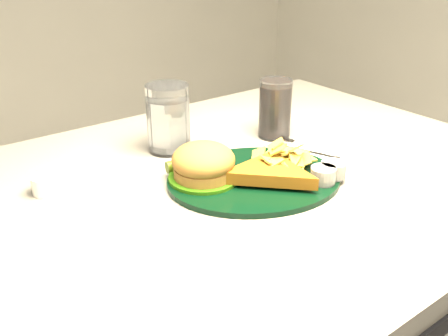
% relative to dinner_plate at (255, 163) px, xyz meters
% --- Properties ---
extents(dinner_plate, '(0.37, 0.34, 0.07)m').
position_rel_dinner_plate_xyz_m(dinner_plate, '(0.00, 0.00, 0.00)').
color(dinner_plate, black).
rests_on(dinner_plate, table).
extents(water_glass, '(0.10, 0.10, 0.13)m').
position_rel_dinner_plate_xyz_m(water_glass, '(-0.04, 0.21, 0.03)').
color(water_glass, white).
rests_on(water_glass, table).
extents(cola_glass, '(0.07, 0.07, 0.12)m').
position_rel_dinner_plate_xyz_m(cola_glass, '(0.17, 0.14, 0.03)').
color(cola_glass, black).
rests_on(cola_glass, table).
extents(fork_napkin, '(0.16, 0.18, 0.01)m').
position_rel_dinner_plate_xyz_m(fork_napkin, '(0.16, 0.03, -0.03)').
color(fork_napkin, white).
rests_on(fork_napkin, table).
extents(ramekin, '(0.06, 0.06, 0.03)m').
position_rel_dinner_plate_xyz_m(ramekin, '(-0.30, 0.18, -0.02)').
color(ramekin, white).
rests_on(ramekin, table).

